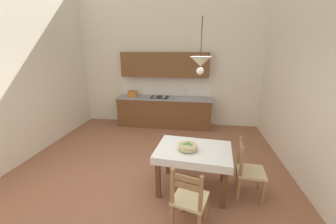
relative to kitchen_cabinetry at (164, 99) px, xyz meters
name	(u,v)px	position (x,y,z in m)	size (l,w,h in m)	color
ground_plane	(144,186)	(0.11, -2.95, -0.91)	(6.01, 7.04, 0.10)	#935B42
wall_back	(170,57)	(0.11, 0.33, 1.21)	(6.01, 0.12, 4.13)	silver
kitchen_cabinetry	(164,99)	(0.00, 0.00, 0.00)	(2.81, 0.63, 2.20)	brown
dining_table	(193,157)	(0.97, -2.95, -0.25)	(1.27, 0.97, 0.75)	brown
dining_chair_window_side	(248,171)	(1.84, -2.96, -0.41)	(0.45, 0.45, 0.93)	#D1BC89
dining_chair_camera_side	(189,200)	(0.94, -3.77, -0.41)	(0.52, 0.52, 0.93)	#D1BC89
fruit_bowl	(188,147)	(0.87, -3.01, -0.04)	(0.30, 0.30, 0.12)	tan
pendant_lamp	(200,62)	(1.01, -2.85, 1.26)	(0.32, 0.32, 0.80)	black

